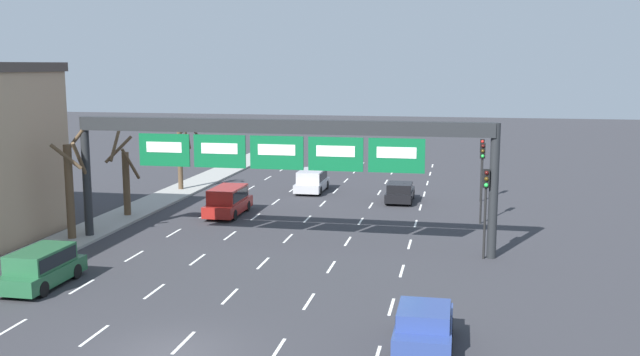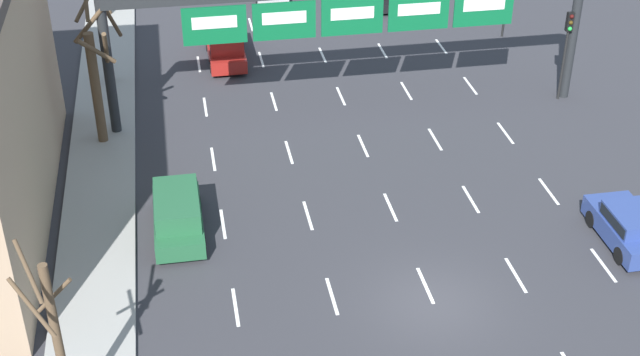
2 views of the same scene
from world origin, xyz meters
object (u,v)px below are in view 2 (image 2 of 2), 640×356
at_px(car_blue, 630,226).
at_px(tree_bare_second, 55,336).
at_px(sign_gantry, 351,3).
at_px(suv_green, 178,212).
at_px(tree_bare_furthest, 103,35).
at_px(traffic_light_mid_block, 567,38).
at_px(tree_bare_closest, 96,79).
at_px(suv_red, 225,43).

bearing_deg(car_blue, tree_bare_second, -165.06).
xyz_separation_m(sign_gantry, suv_green, (-8.27, -8.33, -4.58)).
bearing_deg(tree_bare_furthest, car_blue, -42.13).
height_order(traffic_light_mid_block, tree_bare_closest, tree_bare_closest).
xyz_separation_m(tree_bare_second, tree_bare_furthest, (0.56, 22.64, -0.58)).
xyz_separation_m(car_blue, suv_red, (-13.19, 19.13, 0.20)).
relative_size(car_blue, suv_red, 0.84).
xyz_separation_m(suv_red, tree_bare_closest, (-6.06, -7.97, 2.11)).
distance_m(sign_gantry, tree_bare_closest, 11.49).
height_order(tree_bare_second, tree_bare_furthest, tree_bare_second).
bearing_deg(tree_bare_furthest, suv_green, -78.12).
height_order(suv_red, tree_bare_second, tree_bare_second).
bearing_deg(tree_bare_furthest, tree_bare_second, -91.42).
bearing_deg(car_blue, sign_gantry, 123.96).
bearing_deg(sign_gantry, car_blue, -56.04).
relative_size(suv_green, tree_bare_second, 0.69).
bearing_deg(tree_bare_closest, suv_green, -68.74).
bearing_deg(suv_red, tree_bare_second, -105.08).
bearing_deg(traffic_light_mid_block, sign_gantry, 178.99).
xyz_separation_m(suv_green, tree_bare_furthest, (-2.89, 13.75, 1.67)).
bearing_deg(tree_bare_furthest, suv_red, 16.39).
bearing_deg(sign_gantry, suv_green, -134.78).
distance_m(traffic_light_mid_block, tree_bare_second, 27.86).
relative_size(car_blue, tree_bare_closest, 0.66).
relative_size(suv_green, tree_bare_furthest, 0.82).
bearing_deg(suv_green, traffic_light_mid_block, 23.66).
distance_m(suv_red, tree_bare_furthest, 6.47).
xyz_separation_m(suv_red, tree_bare_furthest, (-6.01, -1.77, 1.60)).
bearing_deg(suv_green, sign_gantry, 45.22).
bearing_deg(tree_bare_closest, sign_gantry, 3.95).
distance_m(suv_green, suv_red, 15.83).
height_order(sign_gantry, tree_bare_closest, sign_gantry).
bearing_deg(tree_bare_second, tree_bare_furthest, 88.58).
height_order(tree_bare_closest, tree_bare_second, tree_bare_second).
relative_size(suv_red, tree_bare_second, 0.75).
height_order(suv_green, tree_bare_closest, tree_bare_closest).
bearing_deg(tree_bare_second, traffic_light_mid_block, 37.68).
height_order(car_blue, traffic_light_mid_block, traffic_light_mid_block).
relative_size(sign_gantry, tree_bare_second, 3.50).
relative_size(tree_bare_closest, tree_bare_second, 0.95).
xyz_separation_m(sign_gantry, tree_bare_furthest, (-11.16, 5.43, -2.91)).
distance_m(tree_bare_closest, tree_bare_furthest, 6.22).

